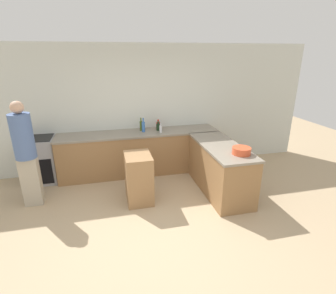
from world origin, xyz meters
TOP-DOWN VIEW (x-y plane):
  - ground_plane at (0.00, 0.00)m, footprint 14.00×14.00m
  - wall_back at (0.00, 2.41)m, footprint 8.00×0.06m
  - counter_back at (0.00, 2.06)m, footprint 3.39×0.68m
  - counter_peninsula at (1.35, 0.88)m, footprint 0.69×1.73m
  - range_oven at (-2.00, 2.09)m, footprint 0.61×0.59m
  - island_table at (-0.18, 0.88)m, footprint 0.45×0.59m
  - mixing_bowl at (1.48, 0.39)m, footprint 0.31×0.31m
  - wine_bottle_dark at (0.43, 2.11)m, footprint 0.09×0.09m
  - water_bottle_blue at (0.10, 2.07)m, footprint 0.07×0.07m
  - olive_oil_bottle at (0.07, 2.17)m, footprint 0.06×0.06m
  - vinegar_bottle_clear at (0.44, 1.92)m, footprint 0.06×0.06m
  - hot_sauce_bottle at (0.45, 2.22)m, footprint 0.08×0.08m
  - person_by_range at (-1.97, 1.18)m, footprint 0.33×0.33m

SIDE VIEW (x-z plane):
  - ground_plane at x=0.00m, z-range 0.00..0.00m
  - island_table at x=-0.18m, z-range 0.00..0.87m
  - counter_back at x=0.00m, z-range 0.00..0.92m
  - counter_peninsula at x=1.35m, z-range 0.00..0.92m
  - range_oven at x=-2.00m, z-range 0.00..0.93m
  - mixing_bowl at x=1.48m, z-range 0.92..1.03m
  - person_by_range at x=-1.97m, z-range 0.08..1.89m
  - wine_bottle_dark at x=0.43m, z-range 0.90..1.09m
  - hot_sauce_bottle at x=0.45m, z-range 0.90..1.11m
  - vinegar_bottle_clear at x=0.44m, z-range 0.90..1.11m
  - olive_oil_bottle at x=0.07m, z-range 0.89..1.17m
  - water_bottle_blue at x=0.10m, z-range 0.89..1.18m
  - wall_back at x=0.00m, z-range 0.00..2.70m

